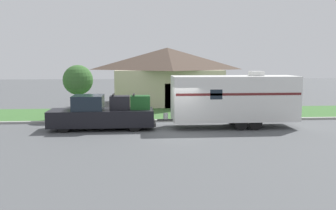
# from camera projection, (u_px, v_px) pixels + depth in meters

# --- Properties ---
(ground_plane) EXTENTS (120.00, 120.00, 0.00)m
(ground_plane) POSITION_uv_depth(u_px,v_px,m) (177.00, 132.00, 21.14)
(ground_plane) COLOR #515456
(curb_strip) EXTENTS (80.00, 0.30, 0.14)m
(curb_strip) POSITION_uv_depth(u_px,v_px,m) (171.00, 120.00, 24.84)
(curb_strip) COLOR #999993
(curb_strip) RESTS_ON ground_plane
(lawn_strip) EXTENTS (80.00, 7.00, 0.03)m
(lawn_strip) POSITION_uv_depth(u_px,v_px,m) (166.00, 113.00, 28.45)
(lawn_strip) COLOR #3D6B33
(lawn_strip) RESTS_ON ground_plane
(house_across_street) EXTENTS (10.10, 7.71, 5.19)m
(house_across_street) POSITION_uv_depth(u_px,v_px,m) (167.00, 75.00, 34.63)
(house_across_street) COLOR beige
(house_across_street) RESTS_ON ground_plane
(pickup_truck) EXTENTS (6.18, 2.06, 2.09)m
(pickup_truck) POSITION_uv_depth(u_px,v_px,m) (102.00, 114.00, 21.97)
(pickup_truck) COLOR black
(pickup_truck) RESTS_ON ground_plane
(travel_trailer) EXTENTS (8.37, 2.37, 3.39)m
(travel_trailer) POSITION_uv_depth(u_px,v_px,m) (234.00, 98.00, 22.54)
(travel_trailer) COLOR black
(travel_trailer) RESTS_ON ground_plane
(mailbox) EXTENTS (0.48, 0.20, 1.42)m
(mailbox) POSITION_uv_depth(u_px,v_px,m) (92.00, 105.00, 24.88)
(mailbox) COLOR brown
(mailbox) RESTS_ON ground_plane
(tree_in_yard) EXTENTS (2.06, 2.06, 3.73)m
(tree_in_yard) POSITION_uv_depth(u_px,v_px,m) (78.00, 80.00, 25.68)
(tree_in_yard) COLOR brown
(tree_in_yard) RESTS_ON ground_plane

